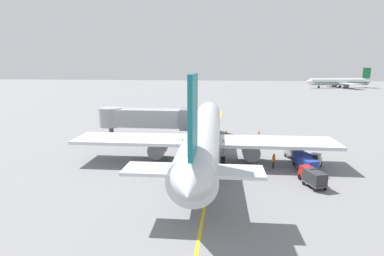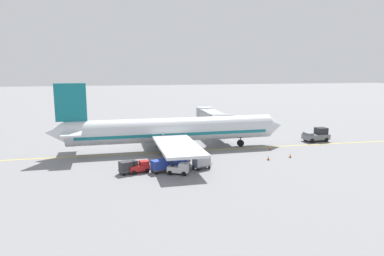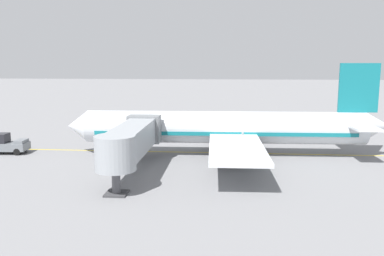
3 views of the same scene
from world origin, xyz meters
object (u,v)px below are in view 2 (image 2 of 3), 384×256
baggage_cart_second_in_train (178,164)px  safety_cone_nose_right (290,156)px  jet_bridge (212,118)px  baggage_tug_lead (179,169)px  parked_airliner (172,130)px  baggage_cart_front (202,162)px  baggage_tug_trailing (139,167)px  baggage_cart_third_in_train (160,165)px  baggage_cart_tail_end (128,166)px  ground_crew_wing_walker (166,158)px  safety_cone_wing_tip (268,158)px  safety_cone_nose_left (270,147)px  pushback_tractor (317,135)px

baggage_cart_second_in_train → safety_cone_nose_right: baggage_cart_second_in_train is taller
jet_bridge → baggage_tug_lead: size_ratio=5.22×
parked_airliner → baggage_cart_front: bearing=11.3°
baggage_tug_trailing → baggage_cart_front: size_ratio=0.93×
baggage_cart_third_in_train → baggage_cart_tail_end: (-0.33, -3.88, 0.00)m
baggage_tug_trailing → jet_bridge: bearing=143.7°
jet_bridge → baggage_cart_second_in_train: 22.93m
ground_crew_wing_walker → safety_cone_wing_tip: size_ratio=2.86×
baggage_tug_trailing → baggage_cart_tail_end: size_ratio=0.93×
baggage_cart_second_in_train → ground_crew_wing_walker: size_ratio=1.75×
safety_cone_wing_tip → baggage_tug_trailing: bearing=-83.2°
baggage_tug_lead → baggage_cart_front: baggage_tug_lead is taller
baggage_cart_front → safety_cone_nose_right: bearing=101.5°
jet_bridge → safety_cone_wing_tip: 18.48m
baggage_tug_lead → safety_cone_nose_left: (-9.87, 16.52, -0.42)m
baggage_cart_front → ground_crew_wing_walker: 5.10m
pushback_tractor → safety_cone_wing_tip: 16.78m
baggage_cart_front → safety_cone_wing_tip: size_ratio=5.00×
baggage_tug_trailing → ground_crew_wing_walker: (-2.90, 3.73, 0.24)m
ground_crew_wing_walker → safety_cone_wing_tip: ground_crew_wing_walker is taller
baggage_cart_third_in_train → pushback_tractor: bearing=113.2°
jet_bridge → pushback_tractor: bearing=64.7°
baggage_tug_lead → ground_crew_wing_walker: bearing=-168.8°
safety_cone_nose_left → pushback_tractor: bearing=110.2°
baggage_cart_second_in_train → pushback_tractor: bearing=114.8°
baggage_tug_lead → safety_cone_nose_right: 17.74m
baggage_tug_trailing → safety_cone_nose_left: baggage_tug_trailing is taller
baggage_cart_tail_end → safety_cone_wing_tip: size_ratio=5.00×
baggage_cart_second_in_train → baggage_cart_third_in_train: size_ratio=1.00×
baggage_cart_tail_end → safety_cone_nose_right: size_ratio=5.00×
jet_bridge → pushback_tractor: 18.86m
jet_bridge → safety_cone_wing_tip: (17.89, 3.38, -3.17)m
baggage_tug_lead → parked_airliner: bearing=175.0°
baggage_tug_lead → safety_cone_nose_left: baggage_tug_lead is taller
jet_bridge → baggage_tug_trailing: 25.04m
baggage_cart_tail_end → baggage_tug_trailing: bearing=94.5°
pushback_tractor → parked_airliner: bearing=-87.2°
safety_cone_nose_right → safety_cone_wing_tip: size_ratio=1.00×
safety_cone_nose_right → baggage_cart_second_in_train: bearing=-79.4°
parked_airliner → jet_bridge: parked_airliner is taller
baggage_cart_third_in_train → baggage_cart_second_in_train: bearing=90.6°
baggage_tug_lead → safety_cone_nose_left: bearing=120.9°
baggage_cart_front → baggage_cart_third_in_train: size_ratio=1.00×
baggage_cart_front → baggage_cart_second_in_train: size_ratio=1.00×
baggage_cart_front → safety_cone_nose_right: baggage_cart_front is taller
baggage_tug_lead → baggage_cart_tail_end: (-1.57, -6.00, 0.24)m
baggage_tug_lead → ground_crew_wing_walker: 4.68m
pushback_tractor → baggage_tug_trailing: bearing=-69.2°
baggage_cart_front → pushback_tractor: bearing=117.0°
baggage_cart_second_in_train → baggage_cart_third_in_train: (0.02, -2.21, 0.00)m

